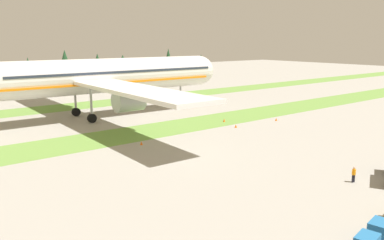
% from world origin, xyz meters
% --- Properties ---
extents(grass_strip_near, '(320.00, 10.14, 0.01)m').
position_xyz_m(grass_strip_near, '(0.00, 47.20, 0.00)').
color(grass_strip_near, olive).
rests_on(grass_strip_near, ground).
extents(grass_strip_far, '(320.00, 10.14, 0.01)m').
position_xyz_m(grass_strip_far, '(0.00, 79.48, 0.00)').
color(grass_strip_far, olive).
rests_on(grass_strip_far, ground).
extents(airliner, '(58.10, 71.62, 22.82)m').
position_xyz_m(airliner, '(-1.36, 63.38, 8.18)').
color(airliner, silver).
rests_on(airliner, ground).
extents(cargo_dolly_lead, '(2.43, 1.87, 1.55)m').
position_xyz_m(cargo_dolly_lead, '(-5.11, 4.93, 0.92)').
color(cargo_dolly_lead, '#A3A3A8').
rests_on(cargo_dolly_lead, ground).
extents(ground_crew_marshaller, '(0.55, 0.36, 1.74)m').
position_xyz_m(ground_crew_marshaller, '(5.07, 12.89, 0.95)').
color(ground_crew_marshaller, black).
rests_on(ground_crew_marshaller, ground).
extents(taxiway_marker_0, '(0.44, 0.44, 0.59)m').
position_xyz_m(taxiway_marker_0, '(14.11, 40.07, 0.29)').
color(taxiway_marker_0, orange).
rests_on(taxiway_marker_0, ground).
extents(taxiway_marker_1, '(0.44, 0.44, 0.61)m').
position_xyz_m(taxiway_marker_1, '(15.89, 44.99, 0.31)').
color(taxiway_marker_1, orange).
rests_on(taxiway_marker_1, ground).
extents(taxiway_marker_2, '(0.44, 0.44, 0.58)m').
position_xyz_m(taxiway_marker_2, '(24.20, 39.53, 0.29)').
color(taxiway_marker_2, orange).
rests_on(taxiway_marker_2, ground).
extents(taxiway_marker_3, '(0.44, 0.44, 0.49)m').
position_xyz_m(taxiway_marker_3, '(-4.84, 40.34, 0.25)').
color(taxiway_marker_3, orange).
rests_on(taxiway_marker_3, ground).
extents(distant_tree_line, '(151.13, 10.52, 11.80)m').
position_xyz_m(distant_tree_line, '(-1.32, 126.14, 6.33)').
color(distant_tree_line, '#4C3823').
rests_on(distant_tree_line, ground).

